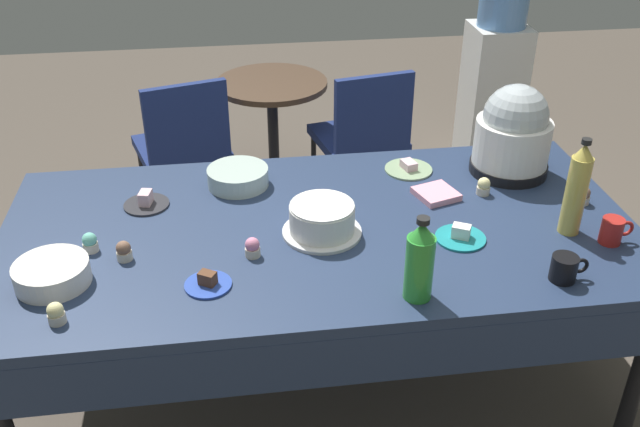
{
  "coord_description": "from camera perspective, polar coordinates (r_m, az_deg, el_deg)",
  "views": [
    {
      "loc": [
        -0.29,
        -2.06,
        2.05
      ],
      "look_at": [
        0.0,
        0.0,
        0.8
      ],
      "focal_mm": 39.59,
      "sensor_mm": 36.0,
      "label": 1
    }
  ],
  "objects": [
    {
      "name": "ground",
      "position": [
        2.92,
        0.0,
        -13.6
      ],
      "size": [
        9.0,
        9.0,
        0.0
      ],
      "primitive_type": "plane",
      "color": "brown"
    },
    {
      "name": "potluck_table",
      "position": [
        2.49,
        0.0,
        -2.21
      ],
      "size": [
        2.2,
        1.1,
        0.75
      ],
      "color": "navy",
      "rests_on": "ground"
    },
    {
      "name": "frosted_layer_cake",
      "position": [
        2.38,
        0.07,
        -0.52
      ],
      "size": [
        0.27,
        0.27,
        0.11
      ],
      "color": "silver",
      "rests_on": "potluck_table"
    },
    {
      "name": "slow_cooker",
      "position": [
        2.84,
        15.35,
        6.26
      ],
      "size": [
        0.3,
        0.3,
        0.36
      ],
      "color": "black",
      "rests_on": "potluck_table"
    },
    {
      "name": "glass_salad_bowl",
      "position": [
        2.71,
        -6.65,
        2.95
      ],
      "size": [
        0.23,
        0.23,
        0.07
      ],
      "primitive_type": "cylinder",
      "color": "#B2C6BC",
      "rests_on": "potluck_table"
    },
    {
      "name": "ceramic_snack_bowl",
      "position": [
        2.31,
        -20.85,
        -4.56
      ],
      "size": [
        0.23,
        0.23,
        0.07
      ],
      "primitive_type": "cylinder",
      "color": "silver",
      "rests_on": "potluck_table"
    },
    {
      "name": "dessert_plate_cobalt",
      "position": [
        2.19,
        -9.05,
        -5.55
      ],
      "size": [
        0.15,
        0.15,
        0.05
      ],
      "color": "#2D4CB2",
      "rests_on": "potluck_table"
    },
    {
      "name": "dessert_plate_teal",
      "position": [
        2.42,
        11.3,
        -1.78
      ],
      "size": [
        0.17,
        0.17,
        0.05
      ],
      "color": "teal",
      "rests_on": "potluck_table"
    },
    {
      "name": "dessert_plate_sage",
      "position": [
        2.84,
        7.17,
        3.65
      ],
      "size": [
        0.19,
        0.19,
        0.04
      ],
      "color": "#8CA87F",
      "rests_on": "potluck_table"
    },
    {
      "name": "dessert_plate_charcoal",
      "position": [
        2.64,
        -13.87,
        0.89
      ],
      "size": [
        0.17,
        0.17,
        0.06
      ],
      "color": "#2D2D33",
      "rests_on": "potluck_table"
    },
    {
      "name": "cupcake_cocoa",
      "position": [
        2.29,
        -5.48,
        -2.76
      ],
      "size": [
        0.05,
        0.05,
        0.07
      ],
      "color": "beige",
      "rests_on": "potluck_table"
    },
    {
      "name": "cupcake_vanilla",
      "position": [
        2.75,
        20.51,
        1.36
      ],
      "size": [
        0.05,
        0.05,
        0.07
      ],
      "color": "beige",
      "rests_on": "potluck_table"
    },
    {
      "name": "cupcake_rose",
      "position": [
        2.35,
        -15.57,
        -2.94
      ],
      "size": [
        0.05,
        0.05,
        0.07
      ],
      "color": "beige",
      "rests_on": "potluck_table"
    },
    {
      "name": "cupcake_mint",
      "position": [
        2.14,
        -20.57,
        -7.57
      ],
      "size": [
        0.05,
        0.05,
        0.07
      ],
      "color": "beige",
      "rests_on": "potluck_table"
    },
    {
      "name": "cupcake_berry",
      "position": [
        2.42,
        -18.11,
        -2.25
      ],
      "size": [
        0.05,
        0.05,
        0.07
      ],
      "color": "beige",
      "rests_on": "potluck_table"
    },
    {
      "name": "cupcake_lemon",
      "position": [
        2.7,
        13.09,
        2.15
      ],
      "size": [
        0.05,
        0.05,
        0.07
      ],
      "color": "beige",
      "rests_on": "potluck_table"
    },
    {
      "name": "soda_bottle_lime_soda",
      "position": [
        2.07,
        8.06,
        -3.85
      ],
      "size": [
        0.09,
        0.09,
        0.27
      ],
      "color": "green",
      "rests_on": "potluck_table"
    },
    {
      "name": "soda_bottle_ginger_ale",
      "position": [
        2.49,
        20.02,
        1.82
      ],
      "size": [
        0.07,
        0.07,
        0.35
      ],
      "color": "gold",
      "rests_on": "potluck_table"
    },
    {
      "name": "coffee_mug_black",
      "position": [
        2.29,
        19.17,
        -4.19
      ],
      "size": [
        0.12,
        0.08,
        0.08
      ],
      "color": "black",
      "rests_on": "potluck_table"
    },
    {
      "name": "coffee_mug_red",
      "position": [
        2.53,
        22.57,
        -1.28
      ],
      "size": [
        0.11,
        0.07,
        0.09
      ],
      "color": "#B2231E",
      "rests_on": "potluck_table"
    },
    {
      "name": "paper_napkin_stack",
      "position": [
        2.66,
        9.36,
        1.58
      ],
      "size": [
        0.18,
        0.18,
        0.02
      ],
      "primitive_type": "cube",
      "rotation": [
        0.0,
        0.0,
        0.31
      ],
      "color": "pink",
      "rests_on": "potluck_table"
    },
    {
      "name": "maroon_chair_left",
      "position": [
        3.72,
        -10.95,
        5.63
      ],
      "size": [
        0.55,
        0.55,
        0.85
      ],
      "color": "navy",
      "rests_on": "ground"
    },
    {
      "name": "maroon_chair_right",
      "position": [
        3.78,
        3.52,
        6.55
      ],
      "size": [
        0.52,
        0.52,
        0.85
      ],
      "color": "navy",
      "rests_on": "ground"
    },
    {
      "name": "round_cafe_table",
      "position": [
        3.92,
        -3.84,
        7.59
      ],
      "size": [
        0.6,
        0.6,
        0.72
      ],
      "color": "#473323",
      "rests_on": "ground"
    },
    {
      "name": "water_cooler",
      "position": [
        4.39,
        13.89,
        10.62
      ],
      "size": [
        0.32,
        0.32,
        1.24
      ],
      "color": "silver",
      "rests_on": "ground"
    }
  ]
}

